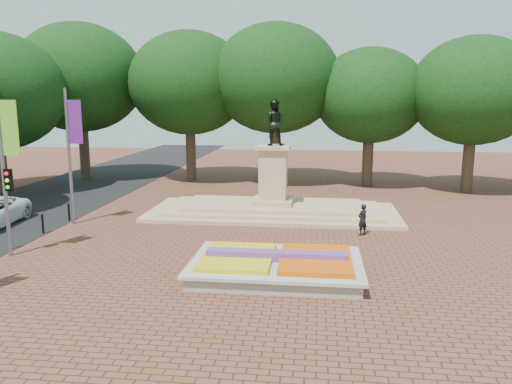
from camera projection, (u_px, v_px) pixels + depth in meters
ground at (256, 257)px, 20.60m from camera, size 90.00×90.00×0.00m
flower_bed at (277, 265)px, 18.46m from camera, size 6.30×4.30×0.91m
monument at (273, 199)px, 28.25m from camera, size 14.00×6.00×6.40m
tree_row_back at (317, 96)px, 36.68m from camera, size 44.80×8.80×10.43m
banner_poles at (1, 164)px, 19.81m from camera, size 0.88×11.17×7.00m
pedestrian at (362, 220)px, 23.83m from camera, size 0.66×0.64×1.52m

